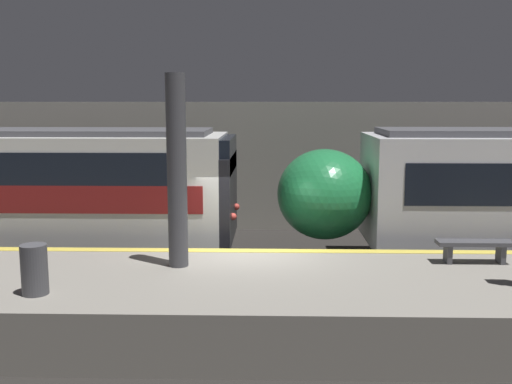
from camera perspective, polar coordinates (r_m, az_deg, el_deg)
ground_plane at (r=13.41m, az=-0.67°, el=-9.77°), size 120.00×120.00×0.00m
platform at (r=11.33m, az=-1.06°, el=-10.55°), size 40.00×4.06×1.05m
station_rear_barrier at (r=19.62m, az=0.07°, el=2.45°), size 50.00×0.15×4.19m
support_pillar_near at (r=11.58m, az=-7.54°, el=1.95°), size 0.38×0.38×3.73m
platform_bench at (r=12.74m, az=20.11°, el=-4.88°), size 1.50×0.40×0.45m
trash_bin at (r=10.73m, az=-20.36°, el=-6.94°), size 0.44×0.44×0.85m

